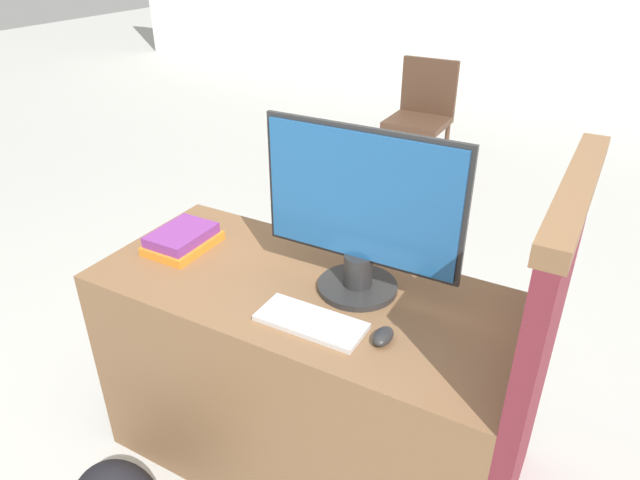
{
  "coord_description": "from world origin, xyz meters",
  "views": [
    {
      "loc": [
        0.77,
        -0.97,
        1.77
      ],
      "look_at": [
        0.08,
        0.28,
        0.97
      ],
      "focal_mm": 32.0,
      "sensor_mm": 36.0,
      "label": 1
    }
  ],
  "objects_px": {
    "keyboard": "(311,322)",
    "book_stack": "(182,239)",
    "monitor": "(360,213)",
    "mouse": "(383,336)",
    "far_chair": "(422,111)"
  },
  "relations": [
    {
      "from": "monitor",
      "to": "far_chair",
      "type": "bearing_deg",
      "value": 105.81
    },
    {
      "from": "monitor",
      "to": "keyboard",
      "type": "distance_m",
      "value": 0.34
    },
    {
      "from": "keyboard",
      "to": "book_stack",
      "type": "xyz_separation_m",
      "value": [
        -0.61,
        0.17,
        0.02
      ]
    },
    {
      "from": "monitor",
      "to": "keyboard",
      "type": "relative_size",
      "value": 1.97
    },
    {
      "from": "book_stack",
      "to": "monitor",
      "type": "bearing_deg",
      "value": 5.36
    },
    {
      "from": "mouse",
      "to": "far_chair",
      "type": "bearing_deg",
      "value": 107.81
    },
    {
      "from": "monitor",
      "to": "keyboard",
      "type": "height_order",
      "value": "monitor"
    },
    {
      "from": "keyboard",
      "to": "book_stack",
      "type": "distance_m",
      "value": 0.64
    },
    {
      "from": "keyboard",
      "to": "book_stack",
      "type": "relative_size",
      "value": 1.3
    },
    {
      "from": "keyboard",
      "to": "mouse",
      "type": "bearing_deg",
      "value": 7.71
    },
    {
      "from": "monitor",
      "to": "mouse",
      "type": "xyz_separation_m",
      "value": [
        0.17,
        -0.2,
        -0.25
      ]
    },
    {
      "from": "monitor",
      "to": "book_stack",
      "type": "distance_m",
      "value": 0.7
    },
    {
      "from": "book_stack",
      "to": "far_chair",
      "type": "xyz_separation_m",
      "value": [
        -0.15,
        2.9,
        -0.31
      ]
    },
    {
      "from": "mouse",
      "to": "book_stack",
      "type": "xyz_separation_m",
      "value": [
        -0.83,
        0.14,
        0.01
      ]
    },
    {
      "from": "far_chair",
      "to": "book_stack",
      "type": "bearing_deg",
      "value": -108.84
    }
  ]
}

